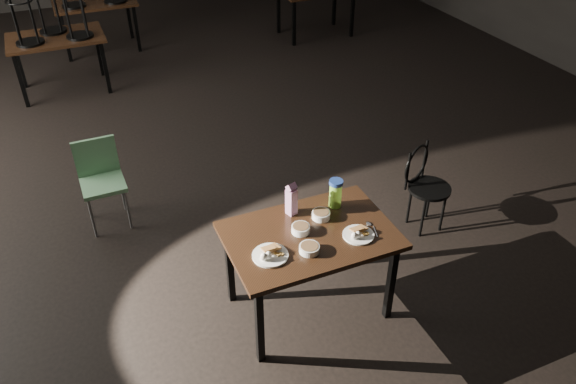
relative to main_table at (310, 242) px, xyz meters
name	(u,v)px	position (x,y,z in m)	size (l,w,h in m)	color
main_table	(310,242)	(0.00, 0.00, 0.00)	(1.20, 0.80, 0.75)	black
plate_left	(270,254)	(-0.35, -0.11, 0.10)	(0.25, 0.25, 0.08)	white
plate_right	(358,234)	(0.30, -0.16, 0.10)	(0.22, 0.22, 0.07)	white
bowl_near	(301,229)	(-0.06, 0.04, 0.11)	(0.13, 0.13, 0.05)	white
bowl_far	(321,215)	(0.15, 0.13, 0.11)	(0.14, 0.14, 0.05)	white
bowl_big	(309,248)	(-0.09, -0.17, 0.11)	(0.14, 0.14, 0.05)	white
juice_carton	(291,200)	(-0.03, 0.27, 0.20)	(0.09, 0.09, 0.27)	#81175E
water_bottle	(336,193)	(0.31, 0.22, 0.20)	(0.11, 0.11, 0.23)	#A0F247
spoon	(370,225)	(0.44, -0.09, 0.08)	(0.05, 0.18, 0.01)	silver
bentwood_chair	(424,181)	(1.39, 0.55, -0.19)	(0.43, 0.43, 0.80)	black
school_chair	(101,176)	(-1.25, 1.77, -0.18)	(0.38, 0.38, 0.81)	#6AA574
bg_table_left	(54,35)	(-1.34, 4.90, 0.11)	(1.20, 0.80, 1.48)	black
bg_table_far	(94,2)	(-0.68, 6.23, 0.08)	(1.20, 0.80, 1.48)	black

